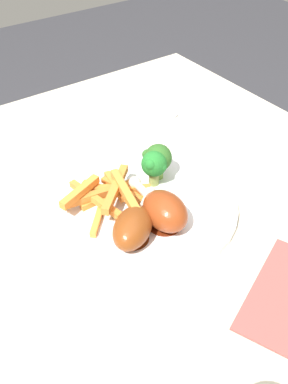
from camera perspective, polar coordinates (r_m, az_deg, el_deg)
The scene contains 8 objects.
dining_table at distance 0.78m, azimuth 4.01°, elevation -9.18°, with size 0.93×0.73×0.75m.
dinner_plate at distance 0.68m, azimuth -0.00°, elevation -1.67°, with size 0.29×0.29×0.01m, color white.
broccoli_floret_front at distance 0.69m, azimuth 1.35°, elevation 3.53°, with size 0.04×0.04×0.06m.
broccoli_floret_middle at distance 0.70m, azimuth 1.81°, elevation 4.40°, with size 0.05×0.04×0.06m.
carrot_fries_pile at distance 0.67m, azimuth -4.76°, elevation -0.18°, with size 0.14×0.14×0.04m.
chicken_drumstick_near at distance 0.61m, azimuth -1.35°, elevation -4.37°, with size 0.10×0.12×0.04m.
chicken_drumstick_far at distance 0.63m, azimuth 2.54°, elevation -2.31°, with size 0.13×0.06×0.05m.
fork at distance 0.95m, azimuth -0.97°, elevation 11.22°, with size 0.19×0.01×0.01m, color silver.
Camera 1 is at (-0.38, 0.34, 1.21)m, focal length 41.34 mm.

